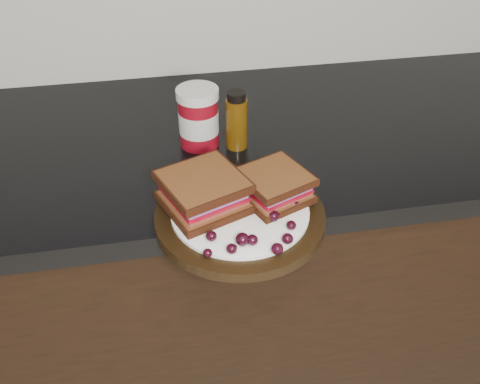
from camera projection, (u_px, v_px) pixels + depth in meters
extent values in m
cube|color=black|center=(227.00, 289.00, 1.39)|extent=(3.96, 0.58, 0.86)
cube|color=black|center=(224.00, 142.00, 1.12)|extent=(3.98, 0.60, 0.04)
cylinder|color=black|center=(240.00, 217.00, 0.88)|extent=(0.28, 0.28, 0.02)
ellipsoid|color=black|center=(190.00, 229.00, 0.82)|extent=(0.02, 0.02, 0.02)
ellipsoid|color=black|center=(211.00, 236.00, 0.81)|extent=(0.02, 0.02, 0.02)
ellipsoid|color=black|center=(208.00, 253.00, 0.78)|extent=(0.01, 0.01, 0.01)
ellipsoid|color=black|center=(232.00, 249.00, 0.78)|extent=(0.02, 0.02, 0.02)
ellipsoid|color=black|center=(242.00, 239.00, 0.80)|extent=(0.02, 0.02, 0.02)
ellipsoid|color=black|center=(252.00, 240.00, 0.80)|extent=(0.02, 0.02, 0.02)
ellipsoid|color=black|center=(277.00, 249.00, 0.78)|extent=(0.02, 0.02, 0.02)
ellipsoid|color=black|center=(287.00, 239.00, 0.80)|extent=(0.02, 0.02, 0.02)
ellipsoid|color=black|center=(291.00, 225.00, 0.83)|extent=(0.02, 0.02, 0.01)
ellipsoid|color=black|center=(274.00, 216.00, 0.84)|extent=(0.02, 0.02, 0.02)
ellipsoid|color=black|center=(294.00, 204.00, 0.87)|extent=(0.02, 0.02, 0.02)
ellipsoid|color=black|center=(282.00, 200.00, 0.88)|extent=(0.02, 0.02, 0.02)
ellipsoid|color=black|center=(278.00, 190.00, 0.90)|extent=(0.02, 0.02, 0.02)
ellipsoid|color=black|center=(267.00, 180.00, 0.92)|extent=(0.02, 0.02, 0.02)
ellipsoid|color=black|center=(197.00, 192.00, 0.90)|extent=(0.02, 0.02, 0.02)
ellipsoid|color=black|center=(202.00, 204.00, 0.87)|extent=(0.02, 0.02, 0.02)
ellipsoid|color=black|center=(189.00, 209.00, 0.86)|extent=(0.02, 0.02, 0.02)
ellipsoid|color=black|center=(198.00, 212.00, 0.85)|extent=(0.02, 0.02, 0.02)
ellipsoid|color=black|center=(193.00, 192.00, 0.89)|extent=(0.02, 0.02, 0.02)
ellipsoid|color=black|center=(191.00, 201.00, 0.87)|extent=(0.02, 0.02, 0.02)
ellipsoid|color=black|center=(209.00, 209.00, 0.86)|extent=(0.02, 0.02, 0.02)
cylinder|color=maroon|center=(199.00, 117.00, 1.04)|extent=(0.08, 0.08, 0.12)
cylinder|color=#4D2F07|center=(237.00, 120.00, 1.03)|extent=(0.05, 0.05, 0.12)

